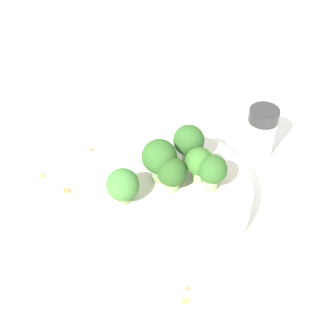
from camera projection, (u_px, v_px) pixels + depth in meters
ground_plane at (168, 202)px, 0.61m from camera, size 3.00×3.00×0.00m
bowl at (168, 194)px, 0.60m from camera, size 0.21×0.21×0.03m
broccoli_floret_0 at (213, 171)px, 0.56m from camera, size 0.04×0.04×0.05m
broccoli_floret_1 at (171, 174)px, 0.56m from camera, size 0.04×0.04×0.05m
broccoli_floret_2 at (123, 186)px, 0.55m from camera, size 0.04×0.04×0.05m
broccoli_floret_3 at (157, 160)px, 0.57m from camera, size 0.04×0.04×0.06m
broccoli_floret_4 at (189, 142)px, 0.59m from camera, size 0.04×0.04×0.06m
broccoli_floret_5 at (199, 163)px, 0.57m from camera, size 0.04×0.04×0.05m
pepper_shaker at (261, 132)px, 0.65m from camera, size 0.04×0.04×0.08m
almond_crumb_0 at (91, 149)px, 0.68m from camera, size 0.00×0.01×0.01m
almond_crumb_1 at (41, 175)px, 0.64m from camera, size 0.01×0.01×0.01m
almond_crumb_2 at (66, 190)px, 0.62m from camera, size 0.01×0.01×0.01m
almond_crumb_3 at (188, 288)px, 0.52m from camera, size 0.01×0.01×0.01m
almond_crumb_4 at (186, 300)px, 0.50m from camera, size 0.01×0.01×0.01m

